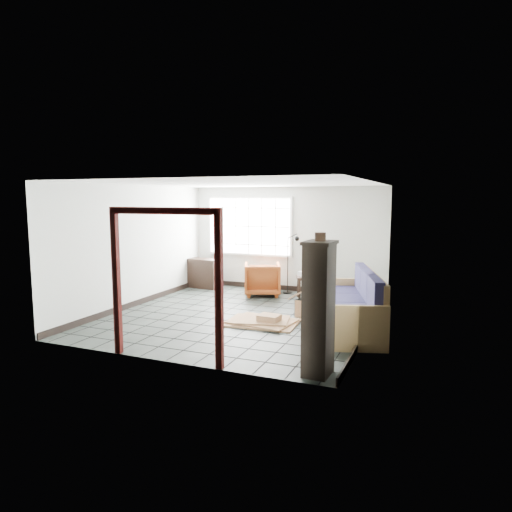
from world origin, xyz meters
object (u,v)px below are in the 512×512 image
at_px(armchair, 262,277).
at_px(tall_shelf, 319,308).
at_px(futon_sofa, 354,309).
at_px(side_table, 307,280).

bearing_deg(armchair, tall_shelf, 97.32).
relative_size(futon_sofa, armchair, 2.97).
xyz_separation_m(futon_sofa, side_table, (-1.45, 2.13, 0.05)).
bearing_deg(side_table, armchair, -179.74).
xyz_separation_m(armchair, tall_shelf, (2.50, -4.36, 0.48)).
relative_size(futon_sofa, side_table, 4.11).
distance_m(futon_sofa, side_table, 2.58).
xyz_separation_m(futon_sofa, armchair, (-2.57, 2.13, 0.05)).
bearing_deg(tall_shelf, futon_sofa, 91.05).
distance_m(armchair, tall_shelf, 5.04).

